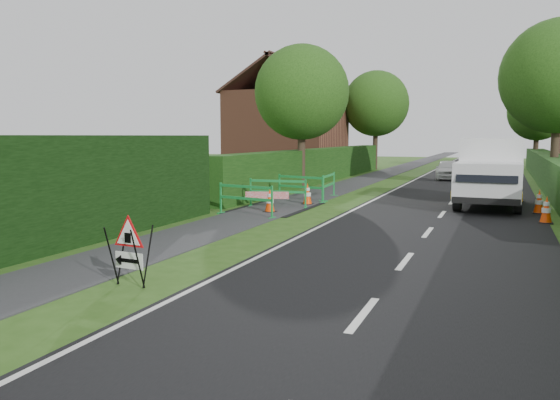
# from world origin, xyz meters

# --- Properties ---
(ground) EXTENTS (120.00, 120.00, 0.00)m
(ground) POSITION_xyz_m (0.00, 0.00, 0.00)
(ground) COLOR #2B4F16
(ground) RESTS_ON ground
(road_surface) EXTENTS (6.00, 90.00, 0.02)m
(road_surface) POSITION_xyz_m (2.50, 35.00, 0.00)
(road_surface) COLOR black
(road_surface) RESTS_ON ground
(footpath) EXTENTS (2.00, 90.00, 0.02)m
(footpath) POSITION_xyz_m (-3.00, 35.00, 0.01)
(footpath) COLOR #2D2D30
(footpath) RESTS_ON ground
(hedge_west_far) EXTENTS (1.00, 24.00, 1.80)m
(hedge_west_far) POSITION_xyz_m (-5.00, 22.00, 0.00)
(hedge_west_far) COLOR #14380F
(hedge_west_far) RESTS_ON ground
(house_west) EXTENTS (7.50, 7.40, 7.88)m
(house_west) POSITION_xyz_m (-10.00, 30.00, 2.90)
(house_west) COLOR brown
(house_west) RESTS_ON ground
(tree_nw) EXTENTS (4.40, 4.40, 6.70)m
(tree_nw) POSITION_xyz_m (-4.60, 18.00, 4.48)
(tree_nw) COLOR #2D2116
(tree_nw) RESTS_ON ground
(tree_ne) EXTENTS (5.20, 5.20, 7.79)m
(tree_ne) POSITION_xyz_m (6.40, 22.00, 5.17)
(tree_ne) COLOR #2D2116
(tree_ne) RESTS_ON ground
(tree_fw) EXTENTS (4.80, 4.80, 7.24)m
(tree_fw) POSITION_xyz_m (-4.60, 34.00, 4.83)
(tree_fw) COLOR #2D2116
(tree_fw) RESTS_ON ground
(tree_fe) EXTENTS (4.20, 4.20, 6.33)m
(tree_fe) POSITION_xyz_m (6.40, 38.00, 4.22)
(tree_fe) COLOR #2D2116
(tree_fe) RESTS_ON ground
(triangle_sign) EXTENTS (0.73, 0.73, 1.01)m
(triangle_sign) POSITION_xyz_m (-1.43, 0.95, 0.70)
(triangle_sign) COLOR black
(triangle_sign) RESTS_ON ground
(works_van) EXTENTS (2.21, 5.32, 2.39)m
(works_van) POSITION_xyz_m (3.84, 14.36, 1.27)
(works_van) COLOR silver
(works_van) RESTS_ON ground
(traffic_cone_0) EXTENTS (0.38, 0.38, 0.79)m
(traffic_cone_0) POSITION_xyz_m (5.42, 10.89, 0.39)
(traffic_cone_0) COLOR black
(traffic_cone_0) RESTS_ON ground
(traffic_cone_1) EXTENTS (0.38, 0.38, 0.79)m
(traffic_cone_1) POSITION_xyz_m (5.34, 12.95, 0.39)
(traffic_cone_1) COLOR black
(traffic_cone_1) RESTS_ON ground
(traffic_cone_2) EXTENTS (0.38, 0.38, 0.79)m
(traffic_cone_2) POSITION_xyz_m (4.82, 16.28, 0.39)
(traffic_cone_2) COLOR black
(traffic_cone_2) RESTS_ON ground
(traffic_cone_3) EXTENTS (0.38, 0.38, 0.79)m
(traffic_cone_3) POSITION_xyz_m (-2.77, 9.98, 0.39)
(traffic_cone_3) COLOR black
(traffic_cone_3) RESTS_ON ground
(traffic_cone_4) EXTENTS (0.38, 0.38, 0.79)m
(traffic_cone_4) POSITION_xyz_m (-2.30, 12.34, 0.39)
(traffic_cone_4) COLOR black
(traffic_cone_4) RESTS_ON ground
(ped_barrier_0) EXTENTS (2.09, 0.76, 1.00)m
(ped_barrier_0) POSITION_xyz_m (-3.15, 8.94, 0.63)
(ped_barrier_0) COLOR #1A913D
(ped_barrier_0) RESTS_ON ground
(ped_barrier_1) EXTENTS (2.09, 0.57, 1.00)m
(ped_barrier_1) POSITION_xyz_m (-3.03, 11.27, 0.63)
(ped_barrier_1) COLOR #1A913D
(ped_barrier_1) RESTS_ON ground
(ped_barrier_2) EXTENTS (2.08, 0.85, 1.00)m
(ped_barrier_2) POSITION_xyz_m (-2.91, 13.25, 0.63)
(ped_barrier_2) COLOR #1A913D
(ped_barrier_2) RESTS_ON ground
(ped_barrier_3) EXTENTS (0.53, 2.08, 1.00)m
(ped_barrier_3) POSITION_xyz_m (-2.15, 14.49, 0.63)
(ped_barrier_3) COLOR #1A913D
(ped_barrier_3) RESTS_ON ground
(redwhite_plank) EXTENTS (1.43, 0.54, 0.25)m
(redwhite_plank) POSITION_xyz_m (-3.27, 10.89, 0.00)
(redwhite_plank) COLOR red
(redwhite_plank) RESTS_ON ground
(hatchback_car) EXTENTS (1.69, 3.44, 1.13)m
(hatchback_car) POSITION_xyz_m (1.32, 26.21, 0.56)
(hatchback_car) COLOR white
(hatchback_car) RESTS_ON ground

